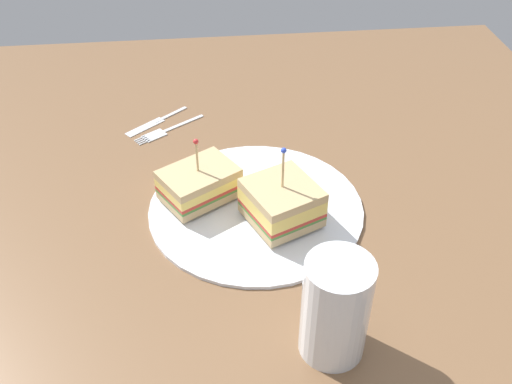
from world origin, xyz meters
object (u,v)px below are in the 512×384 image
at_px(knife, 154,122).
at_px(sandwich_half_front, 282,202).
at_px(fork, 163,132).
at_px(drink_glass, 335,313).
at_px(sandwich_half_back, 199,183).
at_px(plate, 256,206).

bearing_deg(knife, sandwich_half_front, -56.97).
bearing_deg(fork, sandwich_half_front, -56.15).
xyz_separation_m(sandwich_half_front, drink_glass, (0.03, -0.20, 0.02)).
height_order(sandwich_half_front, fork, sandwich_half_front).
bearing_deg(knife, sandwich_half_back, -71.79).
height_order(sandwich_half_back, fork, sandwich_half_back).
height_order(plate, sandwich_half_back, sandwich_half_back).
relative_size(sandwich_half_front, sandwich_half_back, 0.94).
xyz_separation_m(sandwich_half_back, drink_glass, (0.13, -0.25, 0.02)).
bearing_deg(sandwich_half_back, fork, 106.85).
distance_m(plate, fork, 0.24).
relative_size(sandwich_half_front, fork, 0.99).
bearing_deg(sandwich_half_front, sandwich_half_back, 151.62).
xyz_separation_m(sandwich_half_front, knife, (-0.17, 0.26, -0.03)).
distance_m(sandwich_half_back, fork, 0.19).
relative_size(plate, drink_glass, 2.40).
xyz_separation_m(sandwich_half_front, sandwich_half_back, (-0.10, 0.06, -0.00)).
height_order(plate, fork, plate).
xyz_separation_m(plate, sandwich_half_front, (0.03, -0.03, 0.03)).
height_order(sandwich_half_front, knife, sandwich_half_front).
relative_size(plate, knife, 2.87).
relative_size(sandwich_half_back, drink_glass, 0.98).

